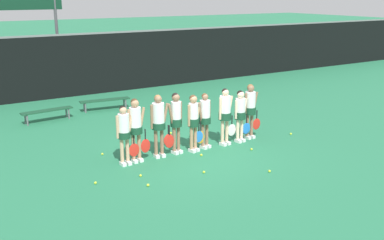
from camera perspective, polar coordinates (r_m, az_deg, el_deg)
ground_plane at (r=13.39m, az=-0.04°, el=-3.93°), size 140.00×140.00×0.00m
fence_windscreen at (r=21.06m, az=-13.07°, el=6.95°), size 60.00×0.08×2.81m
scoreboard at (r=22.14m, az=-20.72°, el=13.40°), size 3.51×0.15×5.09m
bench_courtside at (r=17.15m, az=-17.93°, el=1.04°), size 1.88×0.51×0.43m
bench_far at (r=18.27m, az=-10.99°, el=2.40°), size 2.02×0.58×0.43m
player_0 at (r=12.18m, az=-8.61°, el=-1.38°), size 0.64×0.34×1.65m
player_1 at (r=12.32m, az=-7.16°, el=-0.58°), size 0.65×0.37×1.80m
player_2 at (r=12.62m, az=-4.26°, el=-0.03°), size 0.67×0.39×1.82m
player_3 at (r=12.88m, az=-2.06°, el=0.26°), size 0.62×0.34×1.80m
player_4 at (r=13.06m, az=0.20°, el=0.18°), size 0.62×0.33×1.71m
player_5 at (r=13.35m, az=1.63°, el=0.46°), size 0.63×0.35×1.69m
player_6 at (r=13.66m, az=4.24°, el=1.05°), size 0.68×0.39×1.77m
player_7 at (r=14.00m, az=6.16°, el=1.05°), size 0.65×0.35×1.65m
player_8 at (r=14.37m, az=7.41°, el=1.72°), size 0.67×0.38×1.77m
tennis_ball_0 at (r=11.63m, az=-6.55°, el=-7.02°), size 0.07×0.07×0.07m
tennis_ball_1 at (r=11.06m, az=-5.61°, el=-8.23°), size 0.07×0.07×0.07m
tennis_ball_2 at (r=15.21m, az=12.44°, el=-1.73°), size 0.07×0.07×0.07m
tennis_ball_3 at (r=13.54m, az=7.56°, el=-3.70°), size 0.07×0.07×0.07m
tennis_ball_4 at (r=12.00m, az=9.82°, el=-6.42°), size 0.07×0.07×0.07m
tennis_ball_5 at (r=11.38m, az=-12.17°, el=-7.81°), size 0.07×0.07×0.07m
tennis_ball_6 at (r=12.95m, az=1.17°, el=-4.46°), size 0.07×0.07×0.07m
tennis_ball_7 at (r=14.95m, az=-2.70°, el=-1.67°), size 0.07×0.07×0.07m
tennis_ball_8 at (r=13.29m, az=-11.32°, el=-4.26°), size 0.07×0.07×0.07m
tennis_ball_9 at (r=11.77m, az=1.53°, el=-6.62°), size 0.07×0.07×0.07m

